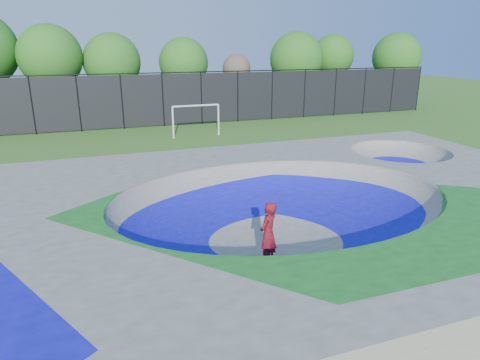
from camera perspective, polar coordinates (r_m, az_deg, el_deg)
The scene contains 7 objects.
ground at distance 14.26m, azimuth 5.45°, elevation -7.54°, with size 120.00×120.00×0.00m, color #36631B.
skate_deck at distance 13.96m, azimuth 5.54°, elevation -4.76°, with size 22.00×14.00×1.50m, color gray.
skater at distance 12.18m, azimuth 3.77°, elevation -7.18°, with size 0.69×0.45×1.89m, color red.
skateboard at distance 12.59m, azimuth 3.69°, elevation -10.99°, with size 0.78×0.22×0.05m, color black.
soccer_goal at distance 29.25m, azimuth -5.89°, elevation 8.67°, with size 3.28×0.12×2.17m.
fence at distance 33.33m, azimuth -10.24°, elevation 10.62°, with size 48.09×0.09×4.04m.
treeline at distance 37.90m, azimuth -13.14°, elevation 15.61°, with size 52.85×6.52×8.48m.
Camera 1 is at (-5.64, -11.60, 6.07)m, focal length 32.00 mm.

